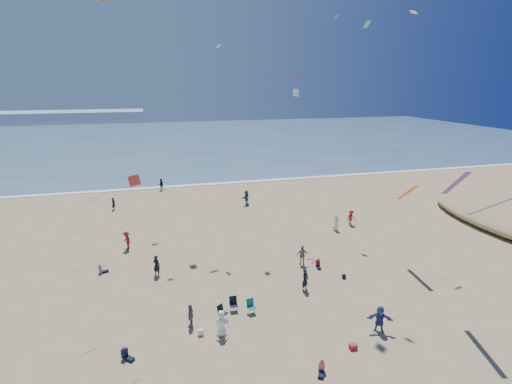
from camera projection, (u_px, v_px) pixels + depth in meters
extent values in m
cube|color=#476B84|center=(163.00, 140.00, 106.44)|extent=(220.00, 100.00, 0.06)
cube|color=white|center=(179.00, 186.00, 59.96)|extent=(220.00, 1.20, 0.08)
cube|color=#7A8EA8|center=(2.00, 117.00, 160.53)|extent=(110.00, 20.00, 3.20)
imported|color=#2F5883|center=(246.00, 197.00, 50.92)|extent=(1.57, 1.68, 1.88)
imported|color=black|center=(114.00, 204.00, 48.84)|extent=(0.62, 0.68, 1.57)
imported|color=black|center=(161.00, 184.00, 57.67)|extent=(0.95, 0.81, 1.71)
imported|color=navy|center=(380.00, 319.00, 25.02)|extent=(1.66, 1.16, 1.72)
imported|color=black|center=(157.00, 265.00, 32.27)|extent=(0.75, 0.70, 1.73)
imported|color=white|center=(222.00, 323.00, 24.59)|extent=(0.87, 0.60, 1.69)
imported|color=gray|center=(302.00, 255.00, 34.15)|extent=(1.09, 0.63, 1.75)
imported|color=red|center=(351.00, 218.00, 43.73)|extent=(1.15, 0.75, 1.67)
imported|color=white|center=(336.00, 223.00, 42.07)|extent=(0.70, 0.92, 1.70)
imported|color=maroon|center=(127.00, 240.00, 37.32)|extent=(1.09, 1.30, 1.75)
imported|color=slate|center=(191.00, 315.00, 25.52)|extent=(0.69, 0.99, 1.57)
imported|color=black|center=(305.00, 280.00, 29.91)|extent=(0.76, 0.71, 1.75)
cube|color=white|center=(201.00, 332.00, 24.77)|extent=(0.35, 0.20, 0.40)
cube|color=black|center=(251.00, 305.00, 27.78)|extent=(0.30, 0.22, 0.38)
cube|color=red|center=(353.00, 347.00, 23.50)|extent=(0.45, 0.30, 0.30)
cube|color=black|center=(344.00, 276.00, 31.92)|extent=(0.28, 0.18, 0.34)
cube|color=#57229D|center=(337.00, 16.00, 41.42)|extent=(0.48, 0.61, 0.56)
cube|color=white|center=(296.00, 93.00, 38.82)|extent=(0.59, 0.24, 0.70)
cube|color=red|center=(134.00, 181.00, 23.15)|extent=(0.73, 0.63, 0.59)
cube|color=#FFF331|center=(414.00, 12.00, 35.59)|extent=(0.91, 0.56, 0.32)
cube|color=green|center=(367.00, 24.00, 28.93)|extent=(0.45, 0.54, 0.54)
cube|color=purple|center=(297.00, 79.00, 38.54)|extent=(0.72, 0.73, 0.44)
cube|color=#23BDD6|center=(219.00, 46.00, 37.21)|extent=(0.44, 0.73, 0.35)
cube|color=#6728A3|center=(455.00, 184.00, 25.38)|extent=(0.35, 3.14, 2.21)
cube|color=orange|center=(407.00, 193.00, 33.24)|extent=(0.35, 2.64, 1.87)
cube|color=purple|center=(504.00, 202.00, 19.92)|extent=(0.35, 3.30, 2.33)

